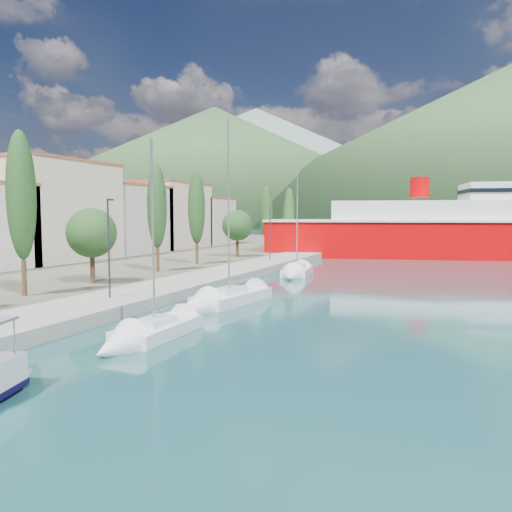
% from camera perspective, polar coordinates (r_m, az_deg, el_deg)
% --- Properties ---
extents(ground, '(1400.00, 1400.00, 0.00)m').
position_cam_1_polar(ground, '(133.09, 17.70, 1.92)').
color(ground, '#1B494D').
extents(quay, '(5.00, 88.00, 0.80)m').
position_cam_1_polar(quay, '(43.71, -4.91, -2.50)').
color(quay, gray).
rests_on(quay, ground).
extents(town_buildings, '(9.20, 69.20, 11.30)m').
position_cam_1_polar(town_buildings, '(65.47, -18.61, 4.18)').
color(town_buildings, beige).
rests_on(town_buildings, land_strip).
extents(tree_row, '(3.81, 62.90, 10.50)m').
position_cam_1_polar(tree_row, '(50.55, -8.23, 4.58)').
color(tree_row, '#47301E').
rests_on(tree_row, land_strip).
extents(lamp_posts, '(0.15, 49.72, 6.06)m').
position_cam_1_polar(lamp_posts, '(33.47, -14.18, 1.51)').
color(lamp_posts, '#2D2D33').
rests_on(lamp_posts, quay).
extents(sailboat_near, '(2.17, 7.13, 10.22)m').
position_cam_1_polar(sailboat_near, '(23.50, -13.41, -9.15)').
color(sailboat_near, silver).
rests_on(sailboat_near, ground).
extents(sailboat_mid, '(3.66, 9.28, 12.99)m').
position_cam_1_polar(sailboat_mid, '(31.78, -4.90, -5.37)').
color(sailboat_mid, silver).
rests_on(sailboat_mid, ground).
extents(sailboat_far, '(3.36, 7.69, 10.94)m').
position_cam_1_polar(sailboat_far, '(47.33, 4.38, -2.06)').
color(sailboat_far, silver).
rests_on(sailboat_far, ground).
extents(ferry, '(60.69, 25.05, 11.79)m').
position_cam_1_polar(ferry, '(76.44, 24.35, 2.56)').
color(ferry, '#C40104').
rests_on(ferry, ground).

